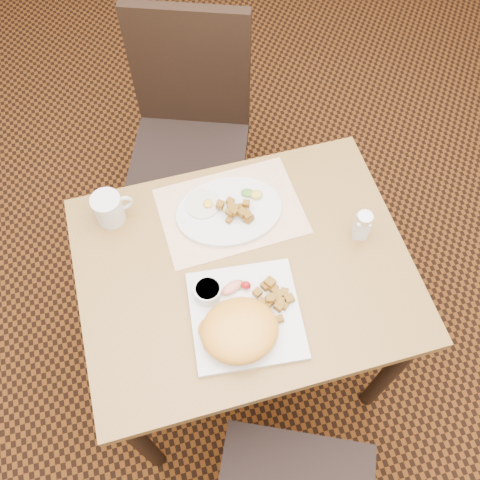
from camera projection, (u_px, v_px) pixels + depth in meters
name	position (u px, v px, depth m)	size (l,w,h in m)	color
ground	(243.00, 351.00, 2.11)	(8.00, 8.00, 0.00)	black
table	(244.00, 284.00, 1.55)	(0.90, 0.70, 0.75)	olive
chair_far	(190.00, 128.00, 1.96)	(0.54, 0.55, 0.97)	black
placemat	(231.00, 211.00, 1.54)	(0.40, 0.28, 0.00)	white
plate_square	(246.00, 315.00, 1.38)	(0.28, 0.28, 0.02)	silver
plate_oval	(229.00, 211.00, 1.53)	(0.30, 0.23, 0.02)	silver
hollandaise_mound	(239.00, 331.00, 1.31)	(0.20, 0.17, 0.07)	#FAA831
ramekin	(207.00, 290.00, 1.38)	(0.08, 0.08, 0.04)	silver
garnish_sq	(236.00, 286.00, 1.40)	(0.09, 0.05, 0.03)	#387223
fried_egg	(203.00, 204.00, 1.52)	(0.10, 0.10, 0.02)	white
garnish_ov	(253.00, 194.00, 1.54)	(0.06, 0.05, 0.02)	#387223
salt_shaker	(362.00, 225.00, 1.46)	(0.05, 0.05, 0.10)	white
coffee_mug	(109.00, 208.00, 1.49)	(0.11, 0.08, 0.09)	silver
home_fries_sq	(273.00, 297.00, 1.38)	(0.10, 0.12, 0.03)	#996618
home_fries_ov	(236.00, 211.00, 1.50)	(0.10, 0.10, 0.04)	#996618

